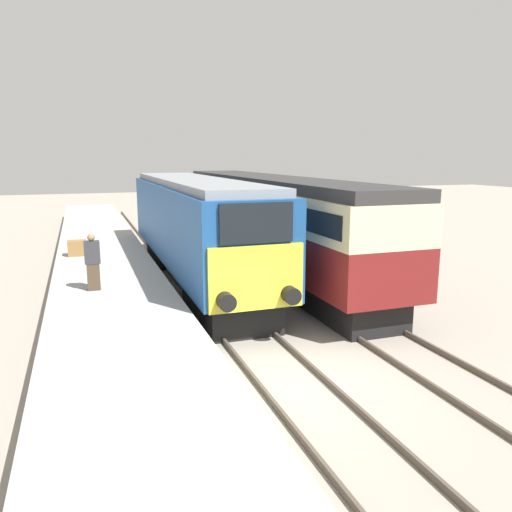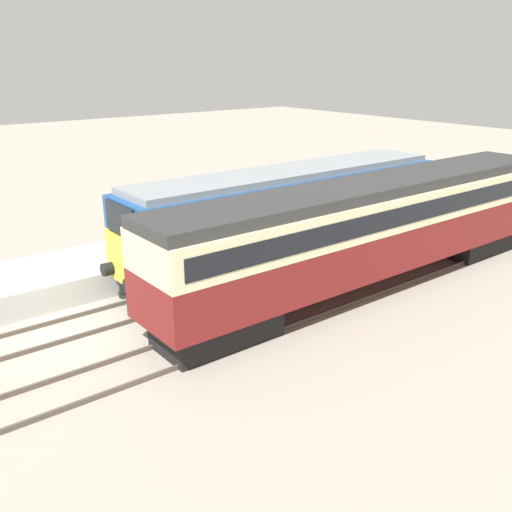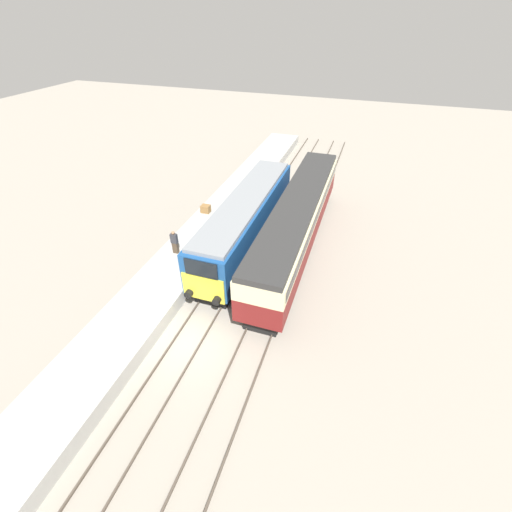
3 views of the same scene
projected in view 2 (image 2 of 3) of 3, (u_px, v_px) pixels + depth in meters
ground_plane at (63, 332)px, 17.52m from camera, size 120.00×120.00×0.00m
platform_left at (217, 242)px, 24.47m from camera, size 3.50×50.00×0.94m
rails_near_track at (200, 291)px, 20.40m from camera, size 1.51×60.00×0.14m
rails_far_track at (258, 324)px, 17.88m from camera, size 1.50×60.00×0.14m
locomotive at (289, 214)px, 22.12m from camera, size 2.70×14.41×3.98m
passenger_carriage at (374, 224)px, 20.12m from camera, size 2.75×17.85×3.97m
person_on_platform at (164, 219)px, 23.10m from camera, size 0.44×0.26×1.67m
luggage_crate at (265, 208)px, 26.91m from camera, size 0.70×0.56×0.60m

